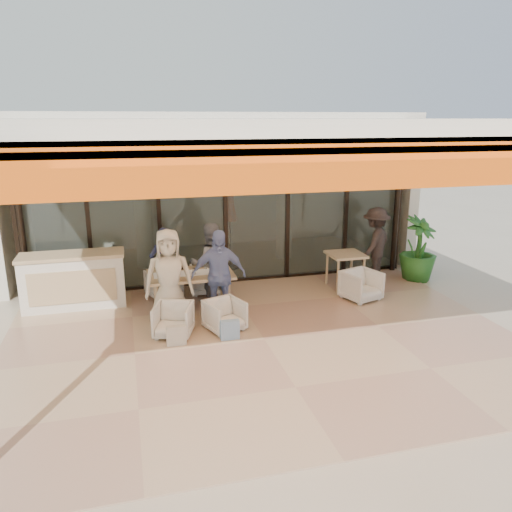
# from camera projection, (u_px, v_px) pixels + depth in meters

# --- Properties ---
(ground) EXTENTS (70.00, 70.00, 0.00)m
(ground) POSITION_uv_depth(u_px,v_px,m) (264.00, 341.00, 7.89)
(ground) COLOR #C6B293
(ground) RESTS_ON ground
(terrace_floor) EXTENTS (8.00, 6.00, 0.01)m
(terrace_floor) POSITION_uv_depth(u_px,v_px,m) (264.00, 341.00, 7.89)
(terrace_floor) COLOR tan
(terrace_floor) RESTS_ON ground
(terrace_structure) EXTENTS (8.00, 6.00, 3.40)m
(terrace_structure) POSITION_uv_depth(u_px,v_px,m) (271.00, 130.00, 6.78)
(terrace_structure) COLOR silver
(terrace_structure) RESTS_ON ground
(glass_storefront) EXTENTS (8.08, 0.10, 3.20)m
(glass_storefront) POSITION_uv_depth(u_px,v_px,m) (225.00, 209.00, 10.26)
(glass_storefront) COLOR #9EADA3
(glass_storefront) RESTS_ON ground
(interior_block) EXTENTS (9.05, 3.62, 3.52)m
(interior_block) POSITION_uv_depth(u_px,v_px,m) (206.00, 168.00, 12.25)
(interior_block) COLOR silver
(interior_block) RESTS_ON ground
(host_counter) EXTENTS (1.85, 0.65, 1.04)m
(host_counter) POSITION_uv_depth(u_px,v_px,m) (74.00, 280.00, 9.15)
(host_counter) COLOR silver
(host_counter) RESTS_ON ground
(dining_table) EXTENTS (1.50, 0.90, 0.93)m
(dining_table) POSITION_uv_depth(u_px,v_px,m) (190.00, 276.00, 8.89)
(dining_table) COLOR tan
(dining_table) RESTS_ON ground
(chair_far_left) EXTENTS (0.74, 0.72, 0.60)m
(chair_far_left) POSITION_uv_depth(u_px,v_px,m) (164.00, 282.00, 9.77)
(chair_far_left) COLOR white
(chair_far_left) RESTS_ON ground
(chair_far_right) EXTENTS (0.64, 0.60, 0.62)m
(chair_far_right) POSITION_uv_depth(u_px,v_px,m) (206.00, 278.00, 9.97)
(chair_far_right) COLOR white
(chair_far_right) RESTS_ON ground
(chair_near_left) EXTENTS (0.73, 0.70, 0.60)m
(chair_near_left) POSITION_uv_depth(u_px,v_px,m) (173.00, 319.00, 8.00)
(chair_near_left) COLOR white
(chair_near_left) RESTS_ON ground
(chair_near_right) EXTENTS (0.71, 0.69, 0.58)m
(chair_near_right) POSITION_uv_depth(u_px,v_px,m) (225.00, 314.00, 8.21)
(chair_near_right) COLOR white
(chair_near_right) RESTS_ON ground
(diner_navy) EXTENTS (0.61, 0.46, 1.51)m
(diner_navy) POSITION_uv_depth(u_px,v_px,m) (165.00, 267.00, 9.18)
(diner_navy) COLOR #181D36
(diner_navy) RESTS_ON ground
(diner_grey) EXTENTS (0.80, 0.65, 1.54)m
(diner_grey) POSITION_uv_depth(u_px,v_px,m) (210.00, 263.00, 9.38)
(diner_grey) COLOR slate
(diner_grey) RESTS_ON ground
(diner_cream) EXTENTS (0.83, 0.56, 1.66)m
(diner_cream) POSITION_uv_depth(u_px,v_px,m) (169.00, 278.00, 8.32)
(diner_cream) COLOR beige
(diner_cream) RESTS_ON ground
(diner_periwinkle) EXTENTS (0.96, 0.44, 1.61)m
(diner_periwinkle) POSITION_uv_depth(u_px,v_px,m) (218.00, 275.00, 8.54)
(diner_periwinkle) COLOR #747FC2
(diner_periwinkle) RESTS_ON ground
(tote_bag_cream) EXTENTS (0.30, 0.10, 0.34)m
(tote_bag_cream) POSITION_uv_depth(u_px,v_px,m) (176.00, 336.00, 7.66)
(tote_bag_cream) COLOR silver
(tote_bag_cream) RESTS_ON ground
(tote_bag_blue) EXTENTS (0.30, 0.10, 0.34)m
(tote_bag_blue) POSITION_uv_depth(u_px,v_px,m) (230.00, 331.00, 7.87)
(tote_bag_blue) COLOR #99BFD8
(tote_bag_blue) RESTS_ON ground
(side_table) EXTENTS (0.70, 0.70, 0.74)m
(side_table) POSITION_uv_depth(u_px,v_px,m) (346.00, 258.00, 10.19)
(side_table) COLOR tan
(side_table) RESTS_ON ground
(side_chair) EXTENTS (0.79, 0.76, 0.65)m
(side_chair) POSITION_uv_depth(u_px,v_px,m) (361.00, 284.00, 9.58)
(side_chair) COLOR white
(side_chair) RESTS_ON ground
(standing_woman) EXTENTS (1.18, 1.12, 1.60)m
(standing_woman) POSITION_uv_depth(u_px,v_px,m) (375.00, 244.00, 10.66)
(standing_woman) COLOR black
(standing_woman) RESTS_ON ground
(potted_palm) EXTENTS (1.05, 1.05, 1.40)m
(potted_palm) POSITION_uv_depth(u_px,v_px,m) (418.00, 249.00, 10.70)
(potted_palm) COLOR #1E5919
(potted_palm) RESTS_ON ground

